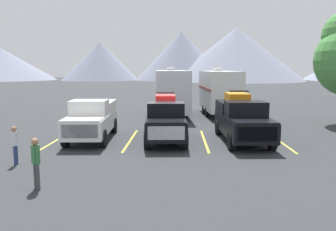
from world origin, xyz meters
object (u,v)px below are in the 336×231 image
pickup_truck_a (92,118)px  person_a (36,160)px  person_b (15,143)px  camper_trailer_a (171,90)px  pickup_truck_b (166,119)px  pickup_truck_c (242,118)px  camper_trailer_b (219,90)px

pickup_truck_a → person_a: bearing=-88.6°
person_a → pickup_truck_a: bearing=91.4°
pickup_truck_a → person_b: size_ratio=3.56×
camper_trailer_a → pickup_truck_a: bearing=-114.3°
person_a → person_b: person_a is taller
pickup_truck_b → person_a: 8.45m
camper_trailer_a → person_a: camper_trailer_a is taller
camper_trailer_a → person_a: bearing=-103.1°
person_a → person_b: size_ratio=1.07×
pickup_truck_a → person_a: pickup_truck_a is taller
pickup_truck_b → person_b: pickup_truck_b is taller
pickup_truck_c → pickup_truck_a: bearing=178.1°
pickup_truck_b → camper_trailer_b: camper_trailer_b is taller
pickup_truck_a → camper_trailer_a: bearing=65.7°
camper_trailer_a → camper_trailer_b: camper_trailer_a is taller
pickup_truck_a → pickup_truck_b: pickup_truck_b is taller
pickup_truck_b → camper_trailer_b: size_ratio=0.68×
pickup_truck_c → person_a: bearing=-136.3°
camper_trailer_a → person_b: bearing=-112.7°
camper_trailer_b → person_a: size_ratio=4.74×
pickup_truck_b → camper_trailer_a: camper_trailer_a is taller
pickup_truck_c → camper_trailer_b: camper_trailer_b is taller
pickup_truck_c → camper_trailer_b: bearing=90.3°
person_a → camper_trailer_b: bearing=65.4°
pickup_truck_a → pickup_truck_c: bearing=-1.9°
pickup_truck_a → pickup_truck_b: (4.01, -0.24, 0.03)m
pickup_truck_b → camper_trailer_b: bearing=67.4°
pickup_truck_c → person_b: 10.98m
pickup_truck_c → pickup_truck_b: bearing=179.6°
camper_trailer_b → person_a: camper_trailer_b is taller
pickup_truck_c → camper_trailer_a: bearing=112.8°
camper_trailer_a → person_b: size_ratio=5.85×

